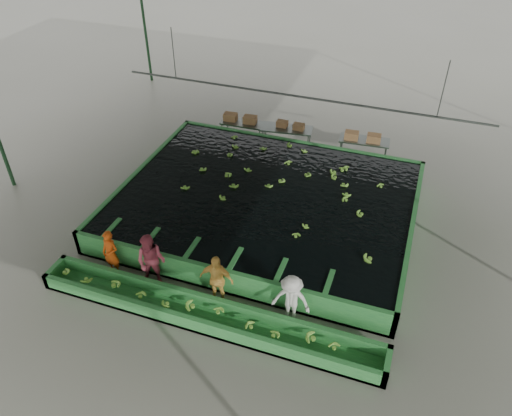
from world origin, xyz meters
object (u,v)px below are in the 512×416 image
(packing_table_right, at_px, (363,149))
(box_stack_right, at_px, (362,140))
(flotation_tank, at_px, (266,204))
(packing_table_mid, at_px, (286,138))
(worker_c, at_px, (216,280))
(worker_b, at_px, (151,261))
(packing_table_left, at_px, (243,131))
(box_stack_left, at_px, (240,121))
(worker_d, at_px, (291,300))
(sorting_trough, at_px, (206,314))
(box_stack_mid, at_px, (290,128))
(worker_a, at_px, (111,253))

(packing_table_right, bearing_deg, box_stack_right, -142.27)
(flotation_tank, xyz_separation_m, packing_table_mid, (-0.67, 4.68, 0.03))
(worker_c, bearing_deg, worker_b, 175.92)
(worker_c, relative_size, packing_table_right, 0.85)
(flotation_tank, height_order, packing_table_left, flotation_tank)
(packing_table_left, height_order, box_stack_left, box_stack_left)
(box_stack_left, bearing_deg, box_stack_right, 0.79)
(worker_d, height_order, packing_table_left, worker_d)
(packing_table_mid, xyz_separation_m, box_stack_left, (-2.11, 0.07, 0.38))
(sorting_trough, xyz_separation_m, box_stack_right, (2.46, 9.92, 0.66))
(worker_c, relative_size, box_stack_mid, 1.44)
(worker_c, xyz_separation_m, packing_table_right, (2.54, 9.19, -0.39))
(worker_d, xyz_separation_m, box_stack_left, (-4.97, 9.05, 0.05))
(flotation_tank, distance_m, box_stack_mid, 4.79)
(flotation_tank, xyz_separation_m, worker_c, (0.01, -4.30, 0.39))
(sorting_trough, bearing_deg, packing_table_left, 105.07)
(worker_b, height_order, packing_table_mid, worker_b)
(worker_b, distance_m, box_stack_right, 10.18)
(sorting_trough, xyz_separation_m, packing_table_left, (-2.64, 9.80, 0.18))
(worker_b, bearing_deg, worker_d, -10.90)
(box_stack_mid, bearing_deg, packing_table_mid, -161.34)
(box_stack_right, bearing_deg, box_stack_left, -179.21)
(worker_b, xyz_separation_m, box_stack_mid, (1.51, 9.03, 0.07))
(worker_a, height_order, worker_b, worker_b)
(worker_c, distance_m, worker_d, 2.18)
(flotation_tank, bearing_deg, box_stack_right, 62.98)
(flotation_tank, xyz_separation_m, worker_a, (-3.43, -4.30, 0.33))
(flotation_tank, height_order, sorting_trough, flotation_tank)
(flotation_tank, height_order, worker_d, worker_d)
(worker_b, xyz_separation_m, worker_c, (2.05, 0.00, -0.06))
(worker_d, xyz_separation_m, packing_table_mid, (-2.86, 8.98, -0.33))
(flotation_tank, distance_m, worker_d, 4.84)
(packing_table_mid, relative_size, box_stack_mid, 1.81)
(worker_b, height_order, box_stack_left, worker_b)
(packing_table_left, bearing_deg, packing_table_mid, -0.57)
(worker_c, distance_m, packing_table_mid, 9.02)
(flotation_tank, bearing_deg, worker_d, -63.08)
(flotation_tank, bearing_deg, box_stack_left, 120.38)
(worker_a, relative_size, box_stack_left, 1.08)
(flotation_tank, relative_size, packing_table_left, 5.28)
(packing_table_left, xyz_separation_m, packing_table_mid, (1.97, -0.02, 0.05))
(packing_table_right, bearing_deg, worker_c, -105.45)
(sorting_trough, height_order, box_stack_right, box_stack_right)
(worker_b, height_order, box_stack_mid, worker_b)
(sorting_trough, bearing_deg, flotation_tank, 90.00)
(box_stack_right, bearing_deg, packing_table_right, 37.73)
(worker_b, xyz_separation_m, worker_d, (4.23, 0.00, -0.09))
(flotation_tank, height_order, worker_b, worker_b)
(sorting_trough, relative_size, box_stack_right, 6.94)
(packing_table_right, xyz_separation_m, box_stack_left, (-5.33, -0.14, 0.41))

